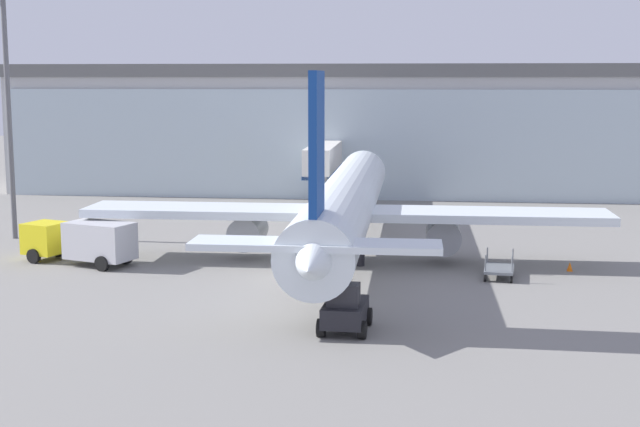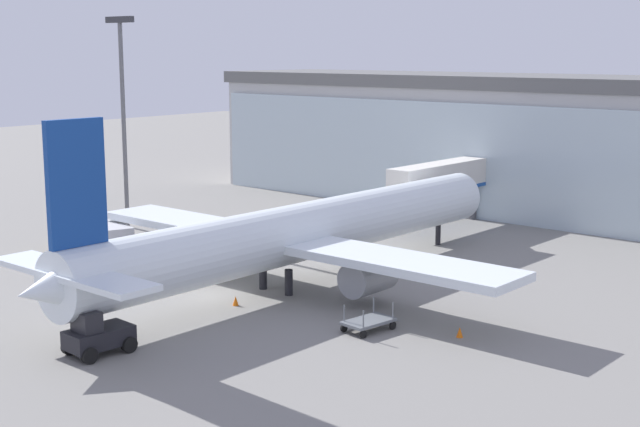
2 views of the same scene
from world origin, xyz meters
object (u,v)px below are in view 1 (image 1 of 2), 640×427
Objects in this scene: safety_cone_nose at (341,274)px; jet_bridge at (324,160)px; catering_truck at (82,240)px; baggage_cart at (499,269)px; apron_light_mast at (7,89)px; safety_cone_wingtip at (570,266)px; airplane at (345,205)px; pushback_tug at (345,310)px.

jet_bridge is at bearing 96.05° from safety_cone_nose.
baggage_cart is (24.76, -1.88, -0.97)m from catering_truck.
apron_light_mast is 2.30× the size of catering_truck.
safety_cone_wingtip is at bearing 13.25° from safety_cone_nose.
safety_cone_nose is (0.07, -5.82, -3.10)m from airplane.
safety_cone_wingtip is (13.29, -2.71, -3.10)m from airplane.
safety_cone_wingtip is at bearing -144.94° from jet_bridge.
apron_light_mast reaches higher than catering_truck.
safety_cone_wingtip is (29.11, 0.21, -1.19)m from catering_truck.
apron_light_mast is 31.73× the size of safety_cone_nose.
jet_bridge is 0.33× the size of airplane.
safety_cone_nose is (-8.88, -1.02, -0.23)m from baggage_cart.
jet_bridge is 29.96m from safety_cone_wingtip.
apron_light_mast is at bearing -25.88° from catering_truck.
baggage_cart is at bearing -154.31° from safety_cone_wingtip.
airplane is 13.91m from safety_cone_wingtip.
safety_cone_nose is (-0.70, 10.40, -0.70)m from pushback_tug.
catering_truck is at bearing 169.65° from safety_cone_nose.
baggage_cart is at bearing -116.44° from airplane.
jet_bridge is 27.41m from apron_light_mast.
apron_light_mast is 5.21× the size of pushback_tug.
apron_light_mast is 39.09m from safety_cone_wingtip.
jet_bridge is 1.72× the size of catering_truck.
airplane is at bearing 90.67° from safety_cone_nose.
apron_light_mast is at bearing -98.62° from baggage_cart.
safety_cone_nose is at bearing 8.94° from pushback_tug.
jet_bridge is at bearing -96.27° from catering_truck.
airplane is at bearing -148.61° from catering_truck.
catering_truck reaches higher than safety_cone_nose.
pushback_tug is (0.77, -16.22, -2.40)m from airplane.
airplane is 73.00× the size of safety_cone_nose.
jet_bridge reaches higher than pushback_tug.
catering_truck is at bearing 154.82° from jet_bridge.
jet_bridge is 23.80× the size of safety_cone_wingtip.
safety_cone_nose is at bearing -74.72° from baggage_cart.
baggage_cart is at bearing -17.33° from apron_light_mast.
catering_truck is at bearing 102.21° from airplane.
airplane is 11.99× the size of pushback_tug.
jet_bridge is at bearing 39.18° from apron_light_mast.
airplane reaches higher than catering_truck.
airplane is 10.55m from baggage_cart.
pushback_tug is at bearing -41.55° from apron_light_mast.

